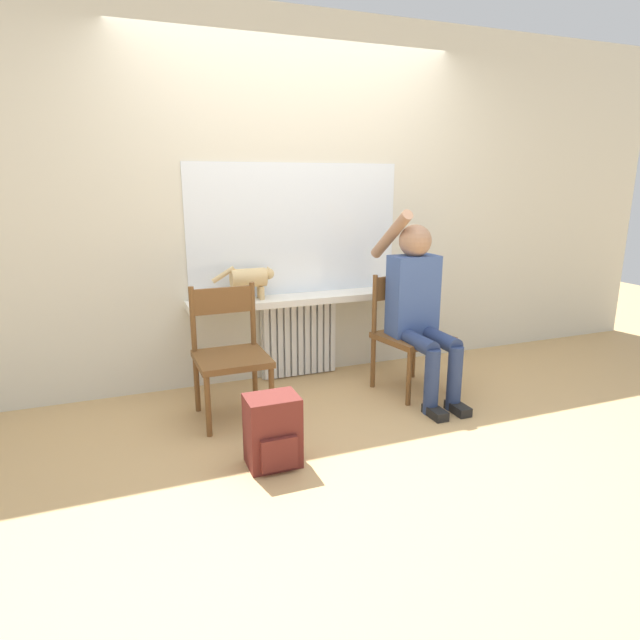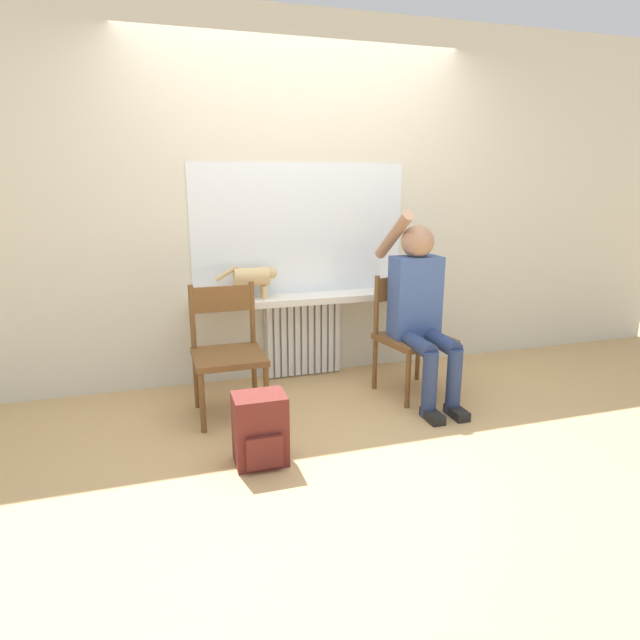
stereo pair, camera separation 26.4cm
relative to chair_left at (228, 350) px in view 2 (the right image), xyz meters
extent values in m
plane|color=tan|center=(0.67, -0.58, -0.44)|extent=(12.00, 12.00, 0.00)
cube|color=beige|center=(0.67, 0.65, 0.91)|extent=(7.00, 0.06, 2.70)
cube|color=silver|center=(0.67, 0.58, -0.13)|extent=(0.61, 0.05, 0.62)
cube|color=silver|center=(0.39, 0.54, -0.13)|extent=(0.04, 0.03, 0.59)
cube|color=silver|center=(0.45, 0.54, -0.13)|extent=(0.04, 0.03, 0.59)
cube|color=silver|center=(0.50, 0.54, -0.13)|extent=(0.04, 0.03, 0.59)
cube|color=silver|center=(0.56, 0.54, -0.13)|extent=(0.04, 0.03, 0.59)
cube|color=silver|center=(0.61, 0.54, -0.13)|extent=(0.04, 0.03, 0.59)
cube|color=silver|center=(0.67, 0.54, -0.13)|extent=(0.04, 0.03, 0.59)
cube|color=silver|center=(0.72, 0.54, -0.13)|extent=(0.04, 0.03, 0.59)
cube|color=silver|center=(0.78, 0.54, -0.13)|extent=(0.04, 0.03, 0.59)
cube|color=silver|center=(0.83, 0.54, -0.13)|extent=(0.04, 0.03, 0.59)
cube|color=silver|center=(0.89, 0.54, -0.13)|extent=(0.04, 0.03, 0.59)
cube|color=silver|center=(0.94, 0.54, -0.13)|extent=(0.04, 0.03, 0.59)
cube|color=white|center=(0.67, 0.48, 0.20)|extent=(1.73, 0.27, 0.05)
cube|color=white|center=(0.67, 0.61, 0.72)|extent=(1.66, 0.01, 0.98)
cube|color=brown|center=(0.00, -0.04, -0.03)|extent=(0.46, 0.46, 0.04)
cylinder|color=brown|center=(-0.20, -0.25, -0.25)|extent=(0.04, 0.04, 0.39)
cylinder|color=brown|center=(0.20, -0.24, -0.25)|extent=(0.04, 0.04, 0.39)
cylinder|color=brown|center=(-0.20, 0.15, -0.25)|extent=(0.04, 0.04, 0.39)
cylinder|color=brown|center=(0.20, 0.16, -0.25)|extent=(0.04, 0.04, 0.39)
cylinder|color=brown|center=(-0.20, 0.15, 0.20)|extent=(0.04, 0.04, 0.43)
cylinder|color=brown|center=(0.20, 0.16, 0.20)|extent=(0.04, 0.04, 0.43)
cube|color=brown|center=(0.00, 0.16, 0.31)|extent=(0.41, 0.03, 0.17)
cube|color=brown|center=(1.33, -0.04, -0.03)|extent=(0.53, 0.53, 0.04)
cylinder|color=brown|center=(1.17, -0.28, -0.25)|extent=(0.04, 0.04, 0.39)
cylinder|color=brown|center=(1.57, -0.20, -0.25)|extent=(0.04, 0.04, 0.39)
cylinder|color=brown|center=(1.10, 0.12, -0.25)|extent=(0.04, 0.04, 0.39)
cylinder|color=brown|center=(1.49, 0.19, -0.25)|extent=(0.04, 0.04, 0.39)
cylinder|color=brown|center=(1.10, 0.12, 0.20)|extent=(0.04, 0.04, 0.43)
cylinder|color=brown|center=(1.49, 0.19, 0.20)|extent=(0.04, 0.04, 0.43)
cube|color=brown|center=(1.30, 0.15, 0.31)|extent=(0.40, 0.10, 0.17)
cylinder|color=navy|center=(1.24, -0.24, 0.01)|extent=(0.11, 0.43, 0.11)
cylinder|color=navy|center=(1.42, -0.24, 0.01)|extent=(0.11, 0.43, 0.11)
cylinder|color=navy|center=(1.24, -0.45, -0.22)|extent=(0.10, 0.10, 0.45)
cylinder|color=navy|center=(1.42, -0.45, -0.22)|extent=(0.10, 0.10, 0.45)
cube|color=black|center=(1.24, -0.51, -0.41)|extent=(0.09, 0.20, 0.06)
cube|color=black|center=(1.42, -0.51, -0.41)|extent=(0.09, 0.20, 0.06)
cube|color=#3D5693|center=(1.33, -0.02, 0.28)|extent=(0.34, 0.20, 0.58)
sphere|color=#A87A5B|center=(1.33, -0.02, 0.67)|extent=(0.23, 0.23, 0.23)
cylinder|color=#A87A5B|center=(1.21, 0.12, 0.70)|extent=(0.08, 0.50, 0.38)
cylinder|color=#3D5693|center=(1.49, -0.06, 0.25)|extent=(0.08, 0.08, 0.46)
cylinder|color=#DBB77A|center=(0.26, 0.49, 0.39)|extent=(0.26, 0.14, 0.14)
sphere|color=#DBB77A|center=(0.41, 0.49, 0.41)|extent=(0.08, 0.08, 0.08)
cone|color=#DBB77A|center=(0.41, 0.47, 0.45)|extent=(0.03, 0.03, 0.03)
cone|color=#DBB77A|center=(0.41, 0.51, 0.45)|extent=(0.03, 0.03, 0.03)
cylinder|color=#DBB77A|center=(0.35, 0.46, 0.28)|extent=(0.04, 0.04, 0.10)
cylinder|color=#DBB77A|center=(0.35, 0.53, 0.28)|extent=(0.04, 0.04, 0.10)
cylinder|color=#DBB77A|center=(0.17, 0.46, 0.28)|extent=(0.04, 0.04, 0.10)
cylinder|color=#DBB77A|center=(0.17, 0.53, 0.28)|extent=(0.04, 0.04, 0.10)
cylinder|color=#DBB77A|center=(0.08, 0.49, 0.43)|extent=(0.17, 0.03, 0.12)
cube|color=maroon|center=(0.07, -0.71, -0.24)|extent=(0.28, 0.21, 0.40)
cube|color=maroon|center=(0.07, -0.83, -0.32)|extent=(0.20, 0.03, 0.18)
camera|label=1|loc=(-0.65, -3.28, 1.07)|focal=30.00mm
camera|label=2|loc=(-0.40, -3.36, 1.07)|focal=30.00mm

